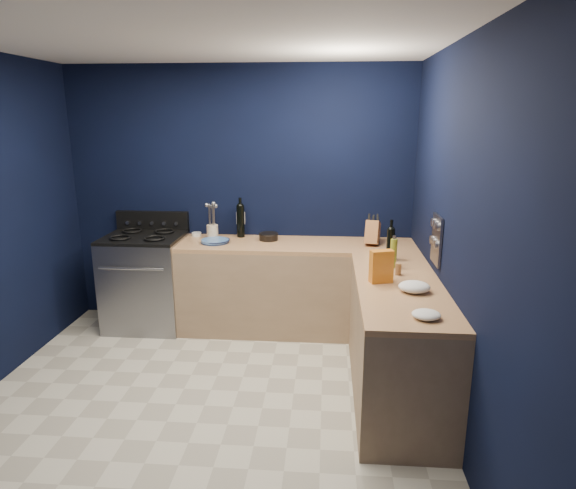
# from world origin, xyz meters

# --- Properties ---
(floor) EXTENTS (3.50, 3.50, 0.02)m
(floor) POSITION_xyz_m (0.00, 0.00, -0.01)
(floor) COLOR beige
(floor) RESTS_ON ground
(ceiling) EXTENTS (3.50, 3.50, 0.02)m
(ceiling) POSITION_xyz_m (0.00, 0.00, 2.61)
(ceiling) COLOR silver
(ceiling) RESTS_ON ground
(wall_back) EXTENTS (3.50, 0.02, 2.60)m
(wall_back) POSITION_xyz_m (0.00, 1.76, 1.30)
(wall_back) COLOR black
(wall_back) RESTS_ON ground
(wall_right) EXTENTS (0.02, 3.50, 2.60)m
(wall_right) POSITION_xyz_m (1.76, 0.00, 1.30)
(wall_right) COLOR black
(wall_right) RESTS_ON ground
(wall_front) EXTENTS (3.50, 0.02, 2.60)m
(wall_front) POSITION_xyz_m (0.00, -1.76, 1.30)
(wall_front) COLOR black
(wall_front) RESTS_ON ground
(cab_back) EXTENTS (2.30, 0.63, 0.86)m
(cab_back) POSITION_xyz_m (0.60, 1.44, 0.43)
(cab_back) COLOR #97795C
(cab_back) RESTS_ON floor
(top_back) EXTENTS (2.30, 0.63, 0.04)m
(top_back) POSITION_xyz_m (0.60, 1.44, 0.88)
(top_back) COLOR #8F5D38
(top_back) RESTS_ON cab_back
(cab_right) EXTENTS (0.63, 1.67, 0.86)m
(cab_right) POSITION_xyz_m (1.44, 0.29, 0.43)
(cab_right) COLOR #97795C
(cab_right) RESTS_ON floor
(top_right) EXTENTS (0.63, 1.67, 0.04)m
(top_right) POSITION_xyz_m (1.44, 0.29, 0.88)
(top_right) COLOR #8F5D38
(top_right) RESTS_ON cab_right
(gas_range) EXTENTS (0.76, 0.66, 0.92)m
(gas_range) POSITION_xyz_m (-0.93, 1.42, 0.46)
(gas_range) COLOR gray
(gas_range) RESTS_ON floor
(oven_door) EXTENTS (0.59, 0.02, 0.42)m
(oven_door) POSITION_xyz_m (-0.93, 1.10, 0.45)
(oven_door) COLOR black
(oven_door) RESTS_ON gas_range
(cooktop) EXTENTS (0.76, 0.66, 0.03)m
(cooktop) POSITION_xyz_m (-0.93, 1.42, 0.94)
(cooktop) COLOR black
(cooktop) RESTS_ON gas_range
(backguard) EXTENTS (0.76, 0.06, 0.20)m
(backguard) POSITION_xyz_m (-0.93, 1.72, 1.04)
(backguard) COLOR black
(backguard) RESTS_ON gas_range
(spice_panel) EXTENTS (0.02, 0.28, 0.38)m
(spice_panel) POSITION_xyz_m (1.74, 0.55, 1.18)
(spice_panel) COLOR gray
(spice_panel) RESTS_ON wall_right
(wall_outlet) EXTENTS (0.09, 0.02, 0.13)m
(wall_outlet) POSITION_xyz_m (0.00, 1.74, 1.08)
(wall_outlet) COLOR white
(wall_outlet) RESTS_ON wall_back
(plate_stack) EXTENTS (0.33, 0.33, 0.03)m
(plate_stack) POSITION_xyz_m (-0.20, 1.39, 0.92)
(plate_stack) COLOR #3B4D9A
(plate_stack) RESTS_ON top_back
(ramekin) EXTENTS (0.12, 0.12, 0.04)m
(ramekin) POSITION_xyz_m (-0.45, 1.65, 0.92)
(ramekin) COLOR white
(ramekin) RESTS_ON top_back
(utensil_crock) EXTENTS (0.13, 0.13, 0.14)m
(utensil_crock) POSITION_xyz_m (-0.26, 1.56, 0.97)
(utensil_crock) COLOR beige
(utensil_crock) RESTS_ON top_back
(wine_bottle_back) EXTENTS (0.10, 0.10, 0.33)m
(wine_bottle_back) POSITION_xyz_m (0.01, 1.65, 1.06)
(wine_bottle_back) COLOR black
(wine_bottle_back) RESTS_ON top_back
(lemon_basket) EXTENTS (0.19, 0.19, 0.07)m
(lemon_basket) POSITION_xyz_m (0.31, 1.54, 0.94)
(lemon_basket) COLOR black
(lemon_basket) RESTS_ON top_back
(knife_block) EXTENTS (0.18, 0.28, 0.27)m
(knife_block) POSITION_xyz_m (1.33, 1.46, 1.01)
(knife_block) COLOR brown
(knife_block) RESTS_ON top_back
(wine_bottle_right) EXTENTS (0.07, 0.07, 0.28)m
(wine_bottle_right) POSITION_xyz_m (1.43, 0.91, 1.04)
(wine_bottle_right) COLOR black
(wine_bottle_right) RESTS_ON top_right
(oil_bottle) EXTENTS (0.07, 0.07, 0.24)m
(oil_bottle) POSITION_xyz_m (1.43, 0.71, 1.02)
(oil_bottle) COLOR olive
(oil_bottle) RESTS_ON top_right
(spice_jar_near) EXTENTS (0.06, 0.06, 0.11)m
(spice_jar_near) POSITION_xyz_m (1.31, 0.54, 0.96)
(spice_jar_near) COLOR olive
(spice_jar_near) RESTS_ON top_right
(spice_jar_far) EXTENTS (0.05, 0.05, 0.09)m
(spice_jar_far) POSITION_xyz_m (1.45, 0.52, 0.95)
(spice_jar_far) COLOR olive
(spice_jar_far) RESTS_ON top_right
(crouton_bag) EXTENTS (0.18, 0.12, 0.25)m
(crouton_bag) POSITION_xyz_m (1.30, 0.33, 1.02)
(crouton_bag) COLOR #CA4C1D
(crouton_bag) RESTS_ON top_right
(towel_front) EXTENTS (0.25, 0.23, 0.08)m
(towel_front) POSITION_xyz_m (1.51, 0.13, 0.94)
(towel_front) COLOR white
(towel_front) RESTS_ON top_right
(towel_end) EXTENTS (0.22, 0.22, 0.05)m
(towel_end) POSITION_xyz_m (1.51, -0.34, 0.93)
(towel_end) COLOR white
(towel_end) RESTS_ON top_right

